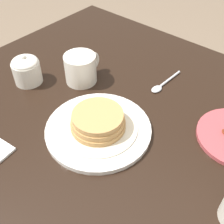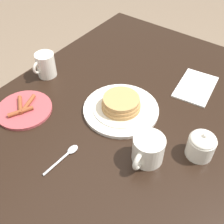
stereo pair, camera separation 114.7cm
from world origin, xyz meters
name	(u,v)px [view 1 (the left image)]	position (x,y,z in m)	size (l,w,h in m)	color
dining_table	(79,164)	(0.00, 0.00, 0.64)	(1.12, 0.95, 0.78)	black
pancake_plate	(98,125)	(0.04, -0.04, 0.80)	(0.25, 0.25, 0.06)	white
coffee_mug	(81,68)	(0.16, 0.13, 0.82)	(0.12, 0.09, 0.08)	silver
sugar_bowl	(26,70)	(0.05, 0.24, 0.82)	(0.08, 0.08, 0.09)	silver
spoon	(162,85)	(0.28, -0.07, 0.78)	(0.13, 0.03, 0.01)	silver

